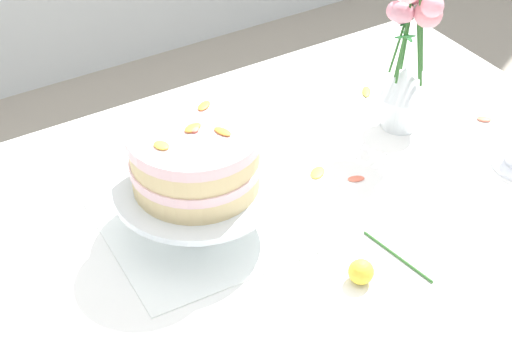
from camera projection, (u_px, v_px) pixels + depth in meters
The scene contains 10 objects.
dining_table at pixel (296, 261), 1.52m from camera, with size 1.40×1.00×0.74m.
linen_napkin at pixel (199, 227), 1.46m from camera, with size 0.32×0.32×0.00m, color white.
cake_stand at pixel (197, 191), 1.41m from camera, with size 0.29×0.29×0.10m.
layer_cake at pixel (195, 157), 1.37m from camera, with size 0.23×0.23×0.12m.
flower_vase at pixel (408, 55), 1.61m from camera, with size 0.12×0.12×0.35m.
fallen_rose at pixel (363, 271), 1.35m from camera, with size 0.12×0.16×0.04m.
loose_petal_0 at pixel (356, 179), 1.57m from camera, with size 0.03×0.02×0.00m, color #E56B51.
loose_petal_1 at pixel (318, 172), 1.58m from camera, with size 0.04×0.03×0.01m, color yellow.
loose_petal_2 at pixel (366, 91), 1.81m from camera, with size 0.04×0.02×0.01m, color yellow.
loose_petal_3 at pixel (484, 119), 1.73m from camera, with size 0.03×0.02×0.01m, color #E56B51.
Camera 1 is at (-0.64, -0.92, 1.72)m, focal length 57.41 mm.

